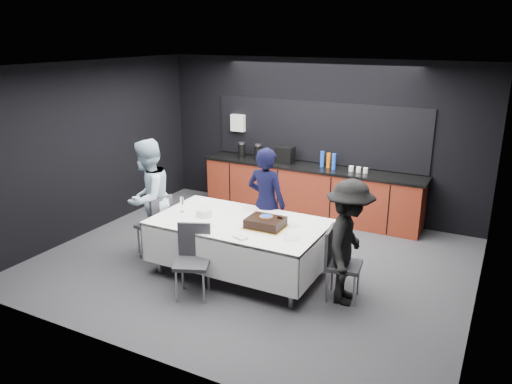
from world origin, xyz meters
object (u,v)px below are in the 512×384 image
plate_stack (204,212)px  person_right (348,243)px  chair_right (338,258)px  person_center (266,203)px  cake_assembly (266,223)px  person_left (148,198)px  party_table (239,230)px  champagne_flute (182,201)px  chair_near (193,255)px  chair_left (157,221)px

plate_stack → person_right: bearing=0.3°
chair_right → person_center: size_ratio=0.55×
person_center → chair_right: bearing=157.2°
cake_assembly → person_left: person_left is taller
party_table → person_right: person_right is taller
champagne_flute → chair_near: (0.64, -0.69, -0.40)m
chair_near → plate_stack: bearing=111.7°
person_right → chair_near: bearing=104.1°
cake_assembly → chair_right: bearing=1.6°
plate_stack → person_right: (2.07, 0.01, -0.04)m
chair_left → chair_right: size_ratio=1.00×
party_table → chair_right: bearing=-0.2°
party_table → chair_right: size_ratio=2.51×
plate_stack → chair_left: (-0.86, 0.03, -0.30)m
party_table → chair_left: 1.39m
champagne_flute → person_center: 1.22m
person_center → chair_near: bearing=81.7°
party_table → champagne_flute: bearing=-176.0°
chair_right → person_left: size_ratio=0.53×
cake_assembly → person_right: bearing=-0.3°
chair_near → person_right: (1.79, 0.71, 0.25)m
plate_stack → person_center: (0.60, 0.73, 0.01)m
champagne_flute → chair_left: bearing=175.4°
chair_right → chair_near: (-1.66, -0.74, 0.00)m
person_center → chair_left: bearing=29.9°
party_table → cake_assembly: bearing=-4.6°
cake_assembly → person_center: person_center is taller
champagne_flute → person_left: person_left is taller
cake_assembly → plate_stack: 0.94m
chair_left → person_right: size_ratio=0.59×
chair_near → person_center: person_center is taller
party_table → chair_left: bearing=-179.1°
chair_near → chair_right: bearing=24.2°
chair_left → person_center: size_ratio=0.55×
champagne_flute → person_left: size_ratio=0.13×
chair_near → person_left: person_left is taller
chair_right → cake_assembly: bearing=-178.4°
party_table → person_left: person_left is taller
person_left → chair_left: bearing=86.1°
plate_stack → person_right: person_right is taller
party_table → person_center: 0.71m
cake_assembly → party_table: bearing=175.4°
cake_assembly → chair_right: (0.99, 0.03, -0.31)m
chair_left → cake_assembly: bearing=-0.4°
party_table → chair_near: (-0.25, -0.75, -0.11)m
cake_assembly → plate_stack: size_ratio=2.30×
party_table → person_center: person_center is taller
champagne_flute → person_left: bearing=176.9°
party_table → person_center: bearing=83.8°
chair_left → chair_right: (2.80, 0.02, 0.00)m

